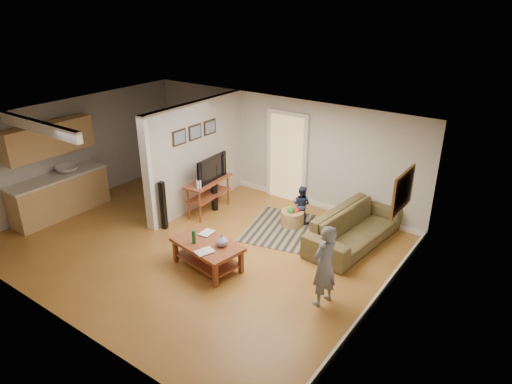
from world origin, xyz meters
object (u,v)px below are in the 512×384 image
at_px(tv_console, 209,183).
at_px(speaker_right, 214,188).
at_px(coffee_table, 208,248).
at_px(toy_basket, 292,217).
at_px(sofa, 353,243).
at_px(child, 322,302).
at_px(speaker_left, 163,206).
at_px(toddler, 301,222).

xyz_separation_m(tv_console, speaker_right, (0.03, 0.15, -0.16)).
bearing_deg(coffee_table, toy_basket, 80.78).
height_order(sofa, child, child).
bearing_deg(sofa, speaker_left, 122.58).
distance_m(coffee_table, child, 2.27).
xyz_separation_m(sofa, tv_console, (-3.34, -0.62, 0.72)).
xyz_separation_m(sofa, speaker_left, (-3.60, -1.80, 0.54)).
bearing_deg(tv_console, speaker_right, 73.87).
bearing_deg(tv_console, speaker_left, -106.73).
relative_size(child, toddler, 1.65).
relative_size(toy_basket, toddler, 0.59).
height_order(tv_console, child, tv_console).
bearing_deg(toy_basket, sofa, 2.00).
xyz_separation_m(sofa, child, (0.40, -2.11, 0.00)).
height_order(speaker_right, child, speaker_right).
bearing_deg(child, speaker_left, -80.70).
distance_m(tv_console, toy_basket, 2.05).
distance_m(coffee_table, speaker_right, 2.44).
bearing_deg(tv_console, child, -25.86).
height_order(sofa, toy_basket, toy_basket).
height_order(speaker_left, child, speaker_left).
bearing_deg(toy_basket, tv_console, -163.36).
xyz_separation_m(coffee_table, toddler, (0.47, 2.57, -0.40)).
bearing_deg(speaker_left, coffee_table, -30.85).
bearing_deg(speaker_right, child, -3.52).
distance_m(coffee_table, speaker_left, 1.89).
distance_m(tv_console, speaker_left, 1.22).
xyz_separation_m(tv_console, child, (3.74, -1.49, -0.72)).
bearing_deg(speaker_right, speaker_left, -82.23).
relative_size(tv_console, child, 0.91).
relative_size(tv_console, toddler, 1.50).
bearing_deg(tv_console, sofa, 6.41).
relative_size(sofa, tv_console, 1.87).
relative_size(speaker_left, child, 0.77).
bearing_deg(child, coffee_table, -68.83).
xyz_separation_m(toy_basket, toddler, (0.08, 0.23, -0.19)).
relative_size(toy_basket, child, 0.36).
xyz_separation_m(speaker_left, toy_basket, (2.17, 1.75, -0.36)).
bearing_deg(child, speaker_right, -100.09).
relative_size(coffee_table, toy_basket, 2.76).
relative_size(sofa, speaker_left, 2.22).
relative_size(speaker_left, toddler, 1.26).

